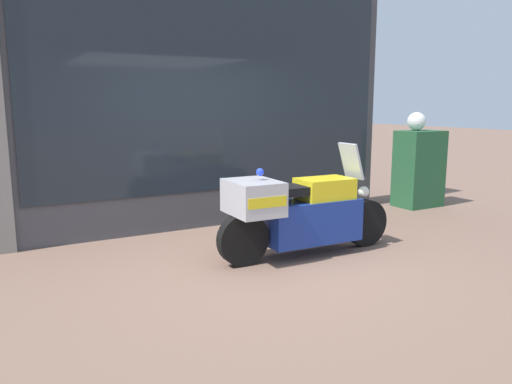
% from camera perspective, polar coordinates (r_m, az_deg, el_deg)
% --- Properties ---
extents(ground_plane, '(60.00, 60.00, 0.00)m').
position_cam_1_polar(ground_plane, '(5.84, -0.42, -8.00)').
color(ground_plane, '#7A5B4C').
extents(shop_building, '(6.79, 0.55, 4.02)m').
position_cam_1_polar(shop_building, '(7.21, -11.68, 11.51)').
color(shop_building, '#424247').
rests_on(shop_building, ground).
extents(window_display, '(5.30, 0.30, 1.89)m').
position_cam_1_polar(window_display, '(7.69, -4.81, -0.13)').
color(window_display, slate).
rests_on(window_display, ground).
extents(paramedic_motorcycle, '(2.35, 0.70, 1.34)m').
position_cam_1_polar(paramedic_motorcycle, '(5.93, 4.87, -2.20)').
color(paramedic_motorcycle, black).
rests_on(paramedic_motorcycle, ground).
extents(utility_cabinet, '(0.79, 0.54, 1.35)m').
position_cam_1_polar(utility_cabinet, '(9.31, 18.12, 2.54)').
color(utility_cabinet, '#235633').
rests_on(utility_cabinet, ground).
extents(white_helmet, '(0.32, 0.32, 0.32)m').
position_cam_1_polar(white_helmet, '(9.27, 17.87, 7.70)').
color(white_helmet, white).
rests_on(white_helmet, utility_cabinet).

